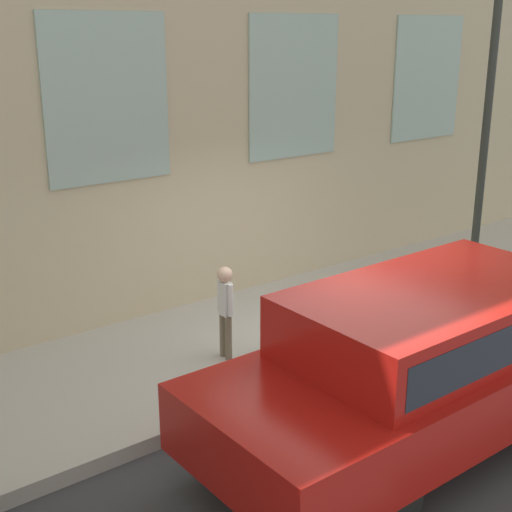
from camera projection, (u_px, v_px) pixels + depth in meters
The scene contains 6 objects.
ground_plane at pixel (344, 377), 8.44m from camera, with size 80.00×80.00×0.00m, color #38383A.
sidewalk at pixel (271, 333), 9.45m from camera, with size 2.74×60.00×0.17m.
fire_hydrant at pixel (286, 324), 8.46m from camera, with size 0.34×0.45×0.81m.
person at pixel (225, 304), 8.35m from camera, with size 0.28×0.18×1.15m.
parked_truck_red_near at pixel (428, 353), 6.83m from camera, with size 1.86×4.77×1.64m.
street_lamp at pixel (494, 47), 9.99m from camera, with size 0.36×0.36×5.67m.
Camera 1 is at (-5.38, 5.47, 3.95)m, focal length 50.00 mm.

